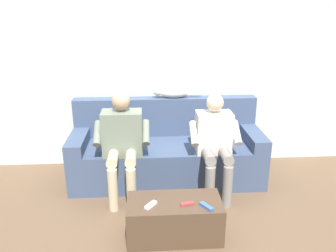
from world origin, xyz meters
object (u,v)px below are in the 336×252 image
Objects in this scene: coffee_table at (174,219)px; cat_on_backrest at (172,92)px; person_left_seated at (215,140)px; remote_blue at (206,206)px; couch at (167,152)px; person_right_seated at (122,139)px; remote_white at (151,205)px; remote_red at (187,204)px.

cat_on_backrest is at bearing -93.17° from coffee_table.
person_left_seated is 7.84× the size of remote_blue.
remote_blue is (-0.26, 1.23, 0.05)m from couch.
person_right_seated is at bearing -56.88° from coffee_table.
person_right_seated reaches higher than cat_on_backrest.
remote_blue is (-0.74, 0.85, -0.28)m from person_right_seated.
coffee_table is at bearing 123.12° from person_right_seated.
person_right_seated is (0.48, -0.74, 0.47)m from coffee_table.
couch is at bearing 73.24° from cat_on_backrest.
coffee_table is 0.34m from remote_blue.
coffee_table is at bearing -34.45° from remote_white.
remote_red is (0.38, 0.79, -0.26)m from person_left_seated.
person_right_seated reaches higher than person_left_seated.
remote_white is (0.69, 0.80, -0.26)m from person_left_seated.
remote_blue is (-0.18, 1.48, -0.61)m from cat_on_backrest.
person_right_seated reaches higher than remote_red.
couch is 1.26m from remote_blue.
remote_white is at bearing 80.18° from couch.
couch is 15.63× the size of remote_blue.
remote_blue is (0.22, 0.84, -0.26)m from person_left_seated.
remote_red is 0.16m from remote_blue.
remote_white is at bearing 49.20° from person_left_seated.
coffee_table is at bearing 90.00° from couch.
person_left_seated reaches higher than remote_white.
couch is at bearing -21.88° from remote_blue.
couch is at bearing 28.01° from remote_white.
couch is 1.99× the size of person_left_seated.
cat_on_backrest is 1.56m from remote_red.
coffee_table is at bearing 32.97° from remote_blue.
coffee_table is at bearing 56.58° from person_left_seated.
coffee_table is 0.76× the size of person_left_seated.
person_right_seated is (0.48, 0.38, 0.33)m from couch.
remote_red is 0.89× the size of remote_white.
couch is 3.85× the size of cat_on_backrest.
couch is 2.64× the size of coffee_table.
person_right_seated reaches higher than couch.
remote_white is 0.90× the size of remote_blue.
cat_on_backrest reaches higher than coffee_table.
person_right_seated is at bearing 7.31° from remote_blue.
person_left_seated is at bearing 122.33° from cat_on_backrest.
person_left_seated is 9.75× the size of remote_red.
couch reaches higher than remote_blue.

